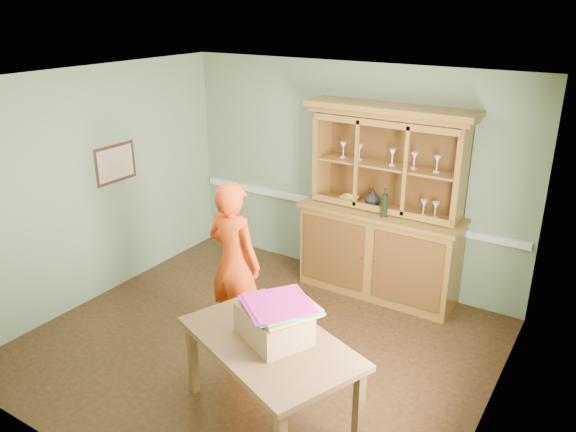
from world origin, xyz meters
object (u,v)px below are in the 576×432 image
Objects in this scene: china_hutch at (381,231)px; cardboard_box at (274,324)px; dining_table at (270,349)px; person at (234,262)px.

china_hutch reaches higher than cardboard_box.
dining_table is 1.02× the size of person.
cardboard_box reaches higher than dining_table.
china_hutch is 1.33× the size of person.
cardboard_box is 0.33× the size of person.
china_hutch is at bearing -114.76° from person.
china_hutch reaches higher than dining_table.
dining_table is (0.13, -2.54, -0.13)m from china_hutch.
person is at bearing -117.75° from china_hutch.
cardboard_box is at bearing 101.58° from dining_table.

